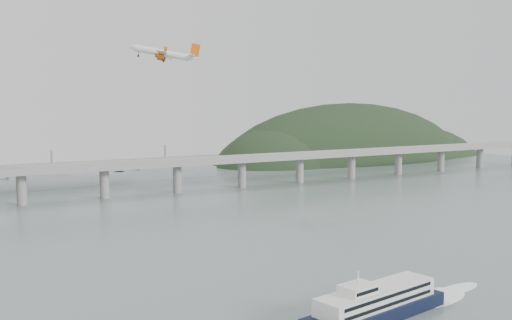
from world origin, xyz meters
TOP-DOWN VIEW (x-y plane):
  - ground at (0.00, 0.00)m, footprint 900.00×900.00m
  - bridge at (-1.15, 200.00)m, footprint 800.00×22.00m
  - headland at (285.18, 331.75)m, footprint 365.00×155.00m
  - ferry at (-19.24, -49.77)m, footprint 82.68×25.01m
  - airliner at (-24.66, 103.55)m, footprint 33.19×31.30m

SIDE VIEW (x-z plane):
  - headland at x=285.18m, z-range -97.34..58.66m
  - ground at x=0.00m, z-range 0.00..0.00m
  - ferry at x=-19.24m, z-range -3.59..12.09m
  - bridge at x=-1.15m, z-range 5.70..29.60m
  - airliner at x=-24.66m, z-range 81.17..90.48m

